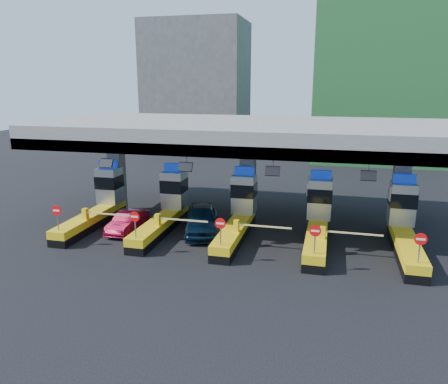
# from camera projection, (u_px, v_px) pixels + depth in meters

# --- Properties ---
(ground) EXTENTS (120.00, 120.00, 0.00)m
(ground) POSITION_uv_depth(u_px,v_px,m) (238.00, 235.00, 28.30)
(ground) COLOR black
(ground) RESTS_ON ground
(toll_canopy) EXTENTS (28.00, 12.09, 7.00)m
(toll_canopy) POSITION_uv_depth(u_px,v_px,m) (248.00, 135.00, 29.50)
(toll_canopy) COLOR slate
(toll_canopy) RESTS_ON ground
(toll_lane_far_left) EXTENTS (4.43, 8.00, 4.16)m
(toll_lane_far_left) POSITION_uv_depth(u_px,v_px,m) (100.00, 203.00, 30.57)
(toll_lane_far_left) COLOR black
(toll_lane_far_left) RESTS_ON ground
(toll_lane_left) EXTENTS (4.43, 8.00, 4.16)m
(toll_lane_left) POSITION_uv_depth(u_px,v_px,m) (167.00, 208.00, 29.39)
(toll_lane_left) COLOR black
(toll_lane_left) RESTS_ON ground
(toll_lane_center) EXTENTS (4.43, 8.00, 4.16)m
(toll_lane_center) POSITION_uv_depth(u_px,v_px,m) (239.00, 213.00, 28.22)
(toll_lane_center) COLOR black
(toll_lane_center) RESTS_ON ground
(toll_lane_right) EXTENTS (4.43, 8.00, 4.16)m
(toll_lane_right) POSITION_uv_depth(u_px,v_px,m) (318.00, 218.00, 27.05)
(toll_lane_right) COLOR black
(toll_lane_right) RESTS_ON ground
(toll_lane_far_right) EXTENTS (4.43, 8.00, 4.16)m
(toll_lane_far_right) POSITION_uv_depth(u_px,v_px,m) (404.00, 225.00, 25.87)
(toll_lane_far_right) COLOR black
(toll_lane_far_right) RESTS_ON ground
(bg_building_scaffold) EXTENTS (18.00, 12.00, 28.00)m
(bg_building_scaffold) POSITION_uv_depth(u_px,v_px,m) (394.00, 44.00, 52.15)
(bg_building_scaffold) COLOR #1E5926
(bg_building_scaffold) RESTS_ON ground
(bg_building_concrete) EXTENTS (14.00, 10.00, 18.00)m
(bg_building_concrete) POSITION_uv_depth(u_px,v_px,m) (197.00, 86.00, 63.24)
(bg_building_concrete) COLOR #4C4C49
(bg_building_concrete) RESTS_ON ground
(van) EXTENTS (3.64, 5.76, 1.83)m
(van) POSITION_uv_depth(u_px,v_px,m) (202.00, 219.00, 28.42)
(van) COLOR black
(van) RESTS_ON ground
(red_car) EXTENTS (1.46, 4.02, 1.32)m
(red_car) POSITION_uv_depth(u_px,v_px,m) (128.00, 222.00, 28.82)
(red_car) COLOR maroon
(red_car) RESTS_ON ground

